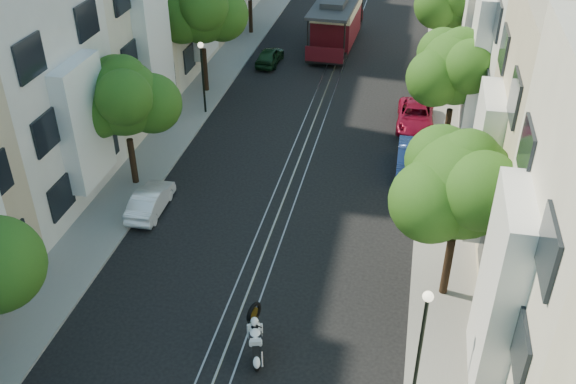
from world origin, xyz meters
The scene contains 20 objects.
ground centered at (0.00, 28.00, 0.00)m, with size 200.00×200.00×0.00m, color black.
sidewalk_east centered at (7.25, 28.00, 0.06)m, with size 2.50×80.00×0.12m, color gray.
sidewalk_west centered at (-7.25, 28.00, 0.06)m, with size 2.50×80.00×0.12m, color gray.
rail_left centered at (-0.55, 28.00, 0.01)m, with size 0.06×80.00×0.02m, color gray.
rail_slot centered at (0.00, 28.00, 0.01)m, with size 0.06×80.00×0.02m, color gray.
rail_right centered at (0.55, 28.00, 0.01)m, with size 0.06×80.00×0.02m, color gray.
lane_line centered at (0.00, 28.00, 0.00)m, with size 0.08×80.00×0.01m, color tan.
townhouses_east centered at (11.87, 27.91, 5.18)m, with size 7.75×72.00×12.00m.
tree_e_b centered at (7.26, 8.98, 4.73)m, with size 4.93×4.08×6.68m.
tree_e_c centered at (7.26, 19.98, 4.60)m, with size 4.84×3.99×6.52m.
tree_w_b centered at (-7.14, 13.98, 4.40)m, with size 4.72×3.87×6.27m.
tree_w_c centered at (-7.14, 24.98, 5.07)m, with size 5.13×4.28×7.09m.
lamp_east centered at (6.30, 4.00, 2.85)m, with size 0.32×0.32×4.16m.
lamp_west centered at (-6.30, 22.00, 2.85)m, with size 0.32×0.32×4.16m.
sportbike_rider centered at (1.07, 4.61, 0.91)m, with size 0.79×2.04×1.69m.
cable_car centered at (-0.50, 34.55, 2.03)m, with size 3.12×9.02×3.43m.
parked_car_e_mid centered at (5.60, 17.85, 0.65)m, with size 1.39×3.97×1.31m, color #0D1C44.
parked_car_e_far centered at (5.60, 22.85, 0.60)m, with size 1.99×4.32×1.20m, color maroon.
parked_car_w_mid centered at (-5.60, 11.98, 0.56)m, with size 1.19×3.41×1.12m, color white.
parked_car_w_far centered at (-4.40, 30.24, 0.58)m, with size 1.36×3.39×1.15m, color #14321A.
Camera 1 is at (5.19, -9.99, 16.28)m, focal length 40.00 mm.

